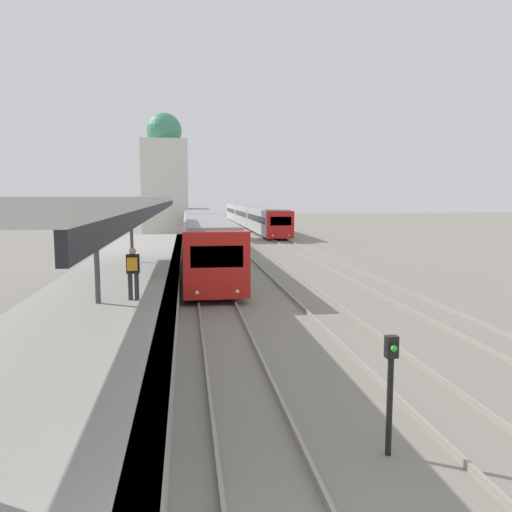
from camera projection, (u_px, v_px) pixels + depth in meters
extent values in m
cube|color=beige|center=(94.00, 200.00, 14.94)|extent=(4.00, 24.80, 0.20)
cube|color=black|center=(161.00, 207.00, 15.23)|extent=(0.08, 24.80, 0.24)
cylinder|color=#47474C|center=(96.00, 254.00, 15.13)|extent=(0.16, 0.16, 3.06)
cylinder|color=#47474C|center=(131.00, 231.00, 24.89)|extent=(0.16, 0.16, 3.06)
cylinder|color=#2D2D33|center=(130.00, 287.00, 15.76)|extent=(0.14, 0.14, 0.85)
cylinder|color=#2D2D33|center=(137.00, 286.00, 15.79)|extent=(0.14, 0.14, 0.85)
cube|color=black|center=(133.00, 264.00, 15.69)|extent=(0.40, 0.22, 0.60)
sphere|color=tan|center=(133.00, 251.00, 15.64)|extent=(0.22, 0.22, 0.22)
cube|color=orange|center=(132.00, 264.00, 15.49)|extent=(0.30, 0.18, 0.40)
cube|color=red|center=(216.00, 265.00, 19.54)|extent=(2.61, 0.70, 2.63)
cube|color=black|center=(217.00, 257.00, 19.17)|extent=(2.04, 0.04, 0.84)
sphere|color=#EFEACC|center=(197.00, 293.00, 19.22)|extent=(0.16, 0.16, 0.16)
sphere|color=#EFEACC|center=(237.00, 292.00, 19.43)|extent=(0.16, 0.16, 0.16)
cube|color=#B7B7BC|center=(207.00, 245.00, 27.70)|extent=(2.61, 15.89, 2.63)
cube|color=gray|center=(207.00, 220.00, 27.53)|extent=(2.30, 15.58, 0.12)
cube|color=black|center=(207.00, 240.00, 27.66)|extent=(2.63, 14.62, 0.68)
cylinder|color=black|center=(188.00, 283.00, 22.61)|extent=(0.12, 0.70, 0.70)
cylinder|color=black|center=(237.00, 282.00, 22.92)|extent=(0.12, 0.70, 0.70)
cylinder|color=black|center=(187.00, 256.00, 32.77)|extent=(0.12, 0.70, 0.70)
cylinder|color=black|center=(221.00, 256.00, 33.08)|extent=(0.12, 0.70, 0.70)
cube|color=#B7B7BC|center=(200.00, 227.00, 43.67)|extent=(2.61, 15.89, 2.63)
cube|color=gray|center=(199.00, 211.00, 43.51)|extent=(2.30, 15.58, 0.12)
cube|color=black|center=(199.00, 224.00, 43.64)|extent=(2.63, 14.62, 0.68)
cylinder|color=black|center=(187.00, 247.00, 38.59)|extent=(0.12, 0.70, 0.70)
cylinder|color=black|center=(216.00, 247.00, 38.89)|extent=(0.12, 0.70, 0.70)
cylinder|color=black|center=(187.00, 237.00, 48.74)|extent=(0.12, 0.70, 0.70)
cylinder|color=black|center=(210.00, 236.00, 49.05)|extent=(0.12, 0.70, 0.70)
cube|color=#B7B7BC|center=(196.00, 219.00, 59.64)|extent=(2.61, 15.89, 2.63)
cube|color=gray|center=(196.00, 207.00, 59.48)|extent=(2.30, 15.58, 0.12)
cube|color=black|center=(196.00, 216.00, 59.61)|extent=(2.63, 14.62, 0.68)
cylinder|color=black|center=(187.00, 232.00, 54.56)|extent=(0.12, 0.70, 0.70)
cylinder|color=black|center=(207.00, 232.00, 54.86)|extent=(0.12, 0.70, 0.70)
cylinder|color=black|center=(187.00, 227.00, 64.72)|extent=(0.12, 0.70, 0.70)
cylinder|color=black|center=(204.00, 227.00, 65.02)|extent=(0.12, 0.70, 0.70)
cube|color=#B7B7BC|center=(194.00, 214.00, 75.62)|extent=(2.61, 15.89, 2.63)
cube|color=gray|center=(194.00, 205.00, 75.45)|extent=(2.30, 15.58, 0.12)
cube|color=black|center=(194.00, 212.00, 75.58)|extent=(2.63, 14.62, 0.68)
cylinder|color=black|center=(187.00, 224.00, 70.53)|extent=(0.12, 0.70, 0.70)
cylinder|color=black|center=(202.00, 224.00, 70.84)|extent=(0.12, 0.70, 0.70)
cylinder|color=black|center=(186.00, 221.00, 80.69)|extent=(0.12, 0.70, 0.70)
cylinder|color=black|center=(200.00, 221.00, 81.00)|extent=(0.12, 0.70, 0.70)
cube|color=red|center=(280.00, 225.00, 47.60)|extent=(2.59, 0.70, 2.60)
cube|color=black|center=(281.00, 221.00, 47.24)|extent=(2.02, 0.04, 0.83)
sphere|color=#EFEACC|center=(273.00, 236.00, 47.28)|extent=(0.16, 0.16, 0.16)
sphere|color=#EFEACC|center=(289.00, 235.00, 47.49)|extent=(0.16, 0.16, 0.16)
cube|color=silver|center=(267.00, 221.00, 55.48)|extent=(2.59, 15.32, 2.60)
cube|color=gray|center=(267.00, 208.00, 55.32)|extent=(2.28, 15.01, 0.12)
cube|color=black|center=(267.00, 218.00, 55.44)|extent=(2.61, 14.09, 0.68)
cylinder|color=black|center=(264.00, 235.00, 50.58)|extent=(0.12, 0.70, 0.70)
cylinder|color=black|center=(285.00, 235.00, 50.88)|extent=(0.12, 0.70, 0.70)
cylinder|color=black|center=(251.00, 229.00, 60.37)|extent=(0.12, 0.70, 0.70)
cylinder|color=black|center=(269.00, 229.00, 60.67)|extent=(0.12, 0.70, 0.70)
cube|color=silver|center=(249.00, 215.00, 70.88)|extent=(2.59, 15.32, 2.60)
cube|color=gray|center=(249.00, 206.00, 70.72)|extent=(2.28, 15.01, 0.12)
cube|color=black|center=(249.00, 213.00, 70.85)|extent=(2.61, 14.09, 0.68)
cylinder|color=black|center=(246.00, 226.00, 65.98)|extent=(0.12, 0.70, 0.70)
cylinder|color=black|center=(262.00, 226.00, 66.28)|extent=(0.12, 0.70, 0.70)
cylinder|color=black|center=(238.00, 222.00, 75.77)|extent=(0.12, 0.70, 0.70)
cylinder|color=black|center=(252.00, 222.00, 76.07)|extent=(0.12, 0.70, 0.70)
cube|color=silver|center=(238.00, 212.00, 86.29)|extent=(2.59, 15.32, 2.60)
cube|color=gray|center=(238.00, 204.00, 86.13)|extent=(2.28, 15.01, 0.12)
cube|color=black|center=(238.00, 210.00, 86.25)|extent=(2.61, 14.09, 0.68)
cylinder|color=black|center=(234.00, 221.00, 81.39)|extent=(0.12, 0.70, 0.70)
cylinder|color=black|center=(248.00, 220.00, 81.69)|extent=(0.12, 0.70, 0.70)
cylinder|color=black|center=(229.00, 218.00, 91.18)|extent=(0.12, 0.70, 0.70)
cylinder|color=black|center=(241.00, 218.00, 91.48)|extent=(0.12, 0.70, 0.70)
cylinder|color=black|center=(389.00, 407.00, 8.17)|extent=(0.10, 0.10, 1.67)
cube|color=black|center=(391.00, 347.00, 8.05)|extent=(0.20, 0.14, 0.36)
sphere|color=green|center=(394.00, 348.00, 7.96)|extent=(0.11, 0.11, 0.11)
cube|color=silver|center=(165.00, 189.00, 51.32)|extent=(4.60, 4.60, 9.94)
sphere|color=#3D8966|center=(164.00, 131.00, 50.61)|extent=(3.54, 3.54, 3.54)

